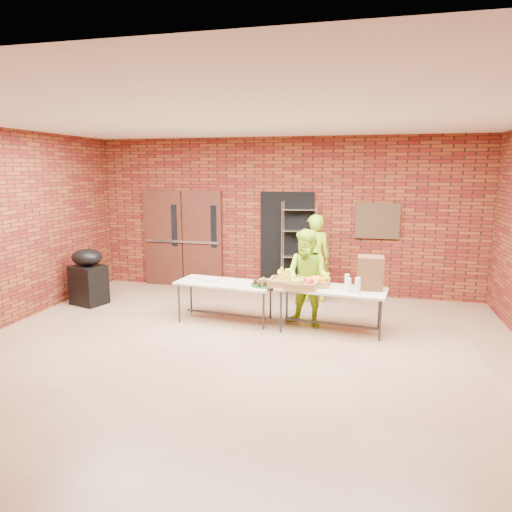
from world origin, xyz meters
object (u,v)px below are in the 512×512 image
Objects in this scene: table_left at (225,285)px; coffee_dispenser at (370,273)px; table_right at (331,292)px; volunteer_man at (308,279)px; covered_grill at (88,277)px; wire_rack at (299,249)px; volunteer_woman at (314,258)px.

coffee_dispenser reaches higher than table_left.
table_right reaches higher than table_left.
covered_grill is at bearing -165.12° from volunteer_man.
wire_rack is 1.08× the size of table_right.
volunteer_man reaches higher than table_right.
volunteer_woman reaches higher than covered_grill.
table_left is at bearing 35.27° from volunteer_woman.
volunteer_man is at bearing 13.21° from covered_grill.
wire_rack is at bearing 125.54° from coffee_dispenser.
coffee_dispenser is 1.84m from volunteer_woman.
wire_rack reaches higher than table_left.
volunteer_woman is at bearing 124.57° from coffee_dispenser.
table_left is 1.07× the size of volunteer_man.
covered_grill is (-2.83, 0.34, -0.08)m from table_left.
table_left is at bearing 10.20° from covered_grill.
volunteer_woman is 1.47m from volunteer_man.
table_right is 3.42× the size of coffee_dispenser.
wire_rack reaches higher than covered_grill.
wire_rack is 0.58m from volunteer_woman.
volunteer_woman reaches higher than volunteer_man.
coffee_dispenser is (0.59, 0.09, 0.32)m from table_right.
volunteer_woman is (1.32, 1.53, 0.24)m from table_left.
coffee_dispenser is (1.40, -1.96, 0.00)m from wire_rack.
coffee_dispenser reaches higher than table_right.
volunteer_woman reaches higher than table_right.
coffee_dispenser is at bearing -63.66° from wire_rack.
table_right is 4.63m from covered_grill.
wire_rack reaches higher than table_right.
volunteer_woman is at bearing 55.98° from table_left.
wire_rack is 1.20× the size of volunteer_man.
coffee_dispenser is (2.37, 0.01, 0.34)m from table_left.
volunteer_woman reaches higher than table_left.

